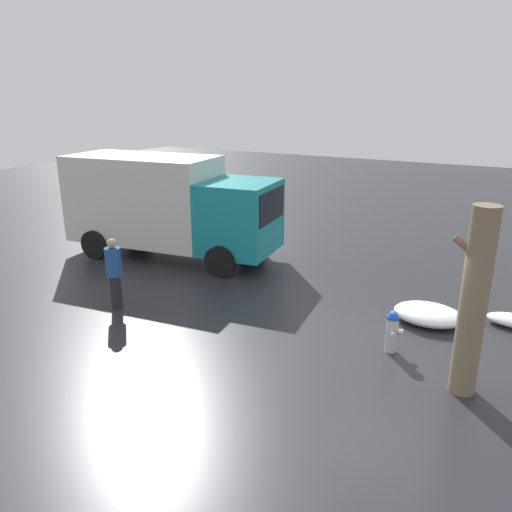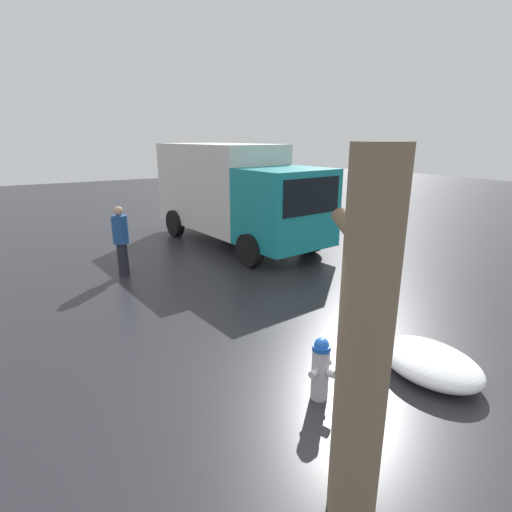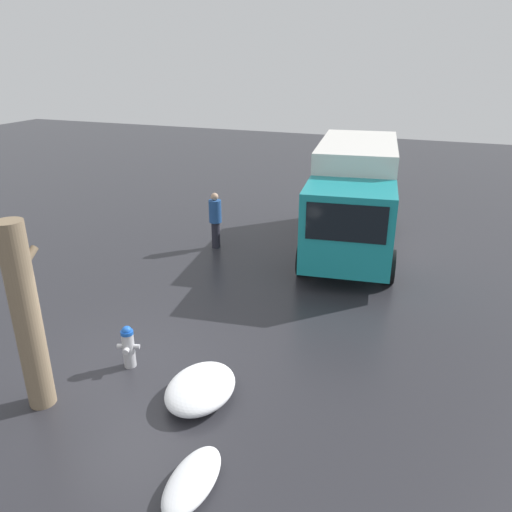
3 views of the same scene
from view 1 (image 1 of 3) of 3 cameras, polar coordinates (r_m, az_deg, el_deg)
ground_plane at (r=10.61m, az=15.06°, el=-10.41°), size 60.00×60.00×0.00m
fire_hydrant at (r=10.41m, az=15.28°, el=-8.24°), size 0.34×0.44×0.87m
tree_trunk at (r=9.00m, az=23.60°, el=-4.93°), size 0.68×0.45×3.31m
delivery_truck at (r=15.85m, az=-10.09°, el=5.90°), size 6.86×3.18×3.12m
pedestrian at (r=12.30m, az=-15.90°, el=-1.63°), size 0.38×0.38×1.74m
snow_pile_by_hydrant at (r=11.98m, az=19.10°, el=-6.31°), size 1.54×1.14×0.42m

